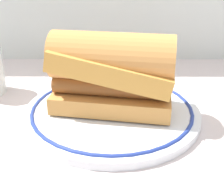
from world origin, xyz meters
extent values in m
plane|color=beige|center=(0.00, 0.00, 0.00)|extent=(1.50, 1.50, 0.00)
cylinder|color=white|center=(-0.03, 0.04, 0.01)|extent=(0.28, 0.28, 0.01)
torus|color=navy|center=(-0.03, 0.04, 0.01)|extent=(0.26, 0.26, 0.01)
cube|color=#CD8B44|center=(-0.03, 0.04, 0.03)|extent=(0.19, 0.11, 0.03)
cylinder|color=brown|center=(-0.03, 0.02, 0.05)|extent=(0.18, 0.06, 0.03)
cylinder|color=brown|center=(-0.03, 0.05, 0.05)|extent=(0.18, 0.06, 0.03)
cube|color=gold|center=(-0.03, 0.04, 0.08)|extent=(0.20, 0.12, 0.06)
cylinder|color=#CE8A47|center=(-0.03, 0.04, 0.10)|extent=(0.19, 0.10, 0.07)
camera|label=1|loc=(-0.03, -0.39, 0.24)|focal=48.19mm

